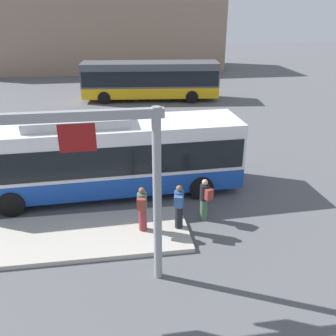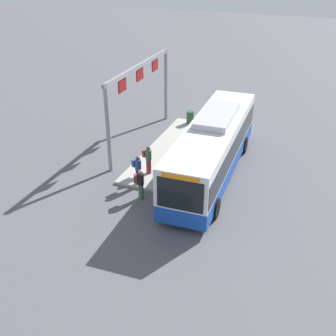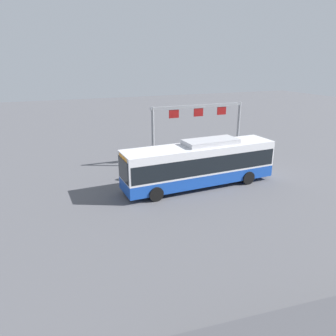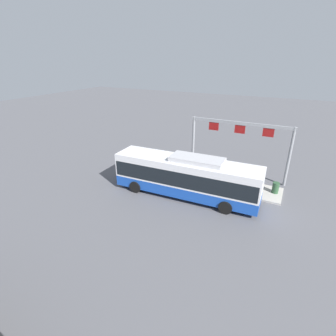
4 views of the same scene
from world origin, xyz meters
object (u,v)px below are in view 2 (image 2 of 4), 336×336
object	(u,v)px
person_waiting_near	(140,183)
trash_bin	(190,117)
person_boarding	(138,169)
bus_main	(213,146)
person_waiting_mid	(148,159)

from	to	relation	value
person_waiting_near	trash_bin	distance (m)	10.18
person_boarding	trash_bin	xyz separation A→B (m)	(-9.07, -0.14, -0.44)
person_waiting_near	trash_bin	bearing A→B (deg)	69.18
bus_main	trash_bin	xyz separation A→B (m)	(-6.44, -3.47, -1.20)
person_waiting_mid	trash_bin	xyz separation A→B (m)	(-7.79, -0.18, -0.44)
bus_main	person_waiting_near	size ratio (longest dim) A/B	6.93
person_boarding	trash_bin	bearing A→B (deg)	108.18
trash_bin	person_boarding	bearing A→B (deg)	0.90
person_boarding	person_waiting_near	bearing A→B (deg)	-42.47
person_waiting_mid	person_waiting_near	bearing A→B (deg)	-64.20
bus_main	person_boarding	bearing A→B (deg)	-53.56
bus_main	trash_bin	distance (m)	7.41
person_boarding	person_waiting_near	world-z (taller)	person_boarding
person_waiting_mid	trash_bin	size ratio (longest dim) A/B	1.86
person_boarding	person_waiting_near	distance (m)	1.26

